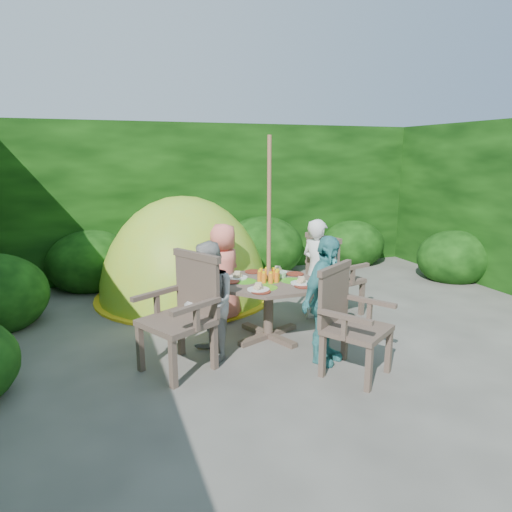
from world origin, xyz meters
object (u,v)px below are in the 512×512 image
object	(u,v)px
parasol_pole	(269,241)
dome_tent	(185,296)
child_right	(317,271)
garden_chair_right	(331,274)
garden_chair_left	(184,311)
garden_chair_back	(210,276)
garden_chair_front	(349,320)
child_front	(325,300)
child_left	(209,302)
patio_table	(269,290)
child_back	(224,272)

from	to	relation	value
parasol_pole	dome_tent	xyz separation A→B (m)	(-0.57, 1.81, -1.10)
child_right	garden_chair_right	bearing A→B (deg)	-82.98
dome_tent	garden_chair_left	bearing A→B (deg)	-84.14
child_right	garden_chair_back	bearing A→B (deg)	40.96
garden_chair_back	garden_chair_front	size ratio (longest dim) A/B	0.94
garden_chair_left	garden_chair_front	bearing A→B (deg)	37.31
child_front	garden_chair_front	bearing A→B (deg)	-102.50
child_left	dome_tent	size ratio (longest dim) A/B	0.40
garden_chair_right	garden_chair_front	bearing A→B (deg)	141.36
garden_chair_left	dome_tent	distance (m)	2.32
child_right	child_front	size ratio (longest dim) A/B	1.00
patio_table	child_left	bearing A→B (deg)	-158.31
garden_chair_front	child_front	xyz separation A→B (m)	(-0.09, 0.28, 0.11)
patio_table	child_right	bearing A→B (deg)	21.56
garden_chair_back	child_front	bearing A→B (deg)	86.81
child_front	child_right	bearing A→B (deg)	35.72
garden_chair_back	child_back	world-z (taller)	child_back
child_front	garden_chair_back	bearing A→B (deg)	80.59
child_right	dome_tent	world-z (taller)	dome_tent
parasol_pole	patio_table	bearing A→B (deg)	34.43
patio_table	child_left	distance (m)	0.81
parasol_pole	child_right	bearing A→B (deg)	21.63
parasol_pole	child_left	bearing A→B (deg)	-158.37
garden_chair_left	child_front	xyz separation A→B (m)	(1.31, -0.35, 0.07)
garden_chair_left	garden_chair_back	size ratio (longest dim) A/B	1.16
child_left	garden_chair_back	bearing A→B (deg)	156.33
garden_chair_back	garden_chair_front	distance (m)	2.19
garden_chair_right	patio_table	bearing A→B (deg)	96.91
dome_tent	child_back	bearing A→B (deg)	-58.23
garden_chair_front	child_left	world-z (taller)	child_left
garden_chair_front	child_right	bearing A→B (deg)	42.21
parasol_pole	child_front	distance (m)	0.93
child_right	dome_tent	size ratio (longest dim) A/B	0.43
child_back	dome_tent	world-z (taller)	dome_tent
parasol_pole	garden_chair_front	bearing A→B (deg)	-69.24
garden_chair_right	garden_chair_back	size ratio (longest dim) A/B	1.10
garden_chair_front	garden_chair_left	bearing A→B (deg)	122.97
garden_chair_right	child_front	bearing A→B (deg)	133.01
patio_table	garden_chair_back	distance (m)	1.10
child_back	child_front	size ratio (longest dim) A/B	0.95
child_left	child_front	bearing A→B (deg)	57.53
patio_table	child_right	size ratio (longest dim) A/B	1.16
patio_table	child_front	xyz separation A→B (m)	(0.29, -0.75, 0.08)
garden_chair_right	child_front	xyz separation A→B (m)	(-0.72, -1.16, 0.10)
child_right	child_left	xyz separation A→B (m)	(-1.49, -0.59, -0.04)
child_left	garden_chair_front	bearing A→B (deg)	48.10
parasol_pole	garden_chair_back	bearing A→B (deg)	111.40
garden_chair_right	child_back	xyz separation A→B (m)	(-1.31, 0.33, 0.06)
garden_chair_back	child_front	xyz separation A→B (m)	(0.70, -1.77, 0.14)
garden_chair_left	garden_chair_front	distance (m)	1.54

